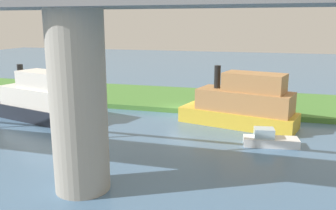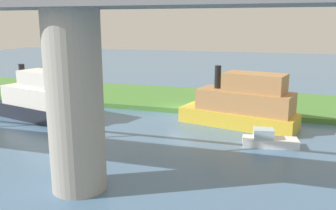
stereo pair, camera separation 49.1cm
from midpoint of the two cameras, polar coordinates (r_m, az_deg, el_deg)
ground_plane at (r=36.35m, az=2.48°, el=-1.37°), size 160.00×160.00×0.00m
grassy_bank at (r=41.98m, az=4.55°, el=0.90°), size 80.00×12.00×0.50m
bridge_pylon at (r=19.50m, az=-13.78°, el=0.29°), size 2.98×2.98×9.67m
person_on_bank at (r=37.17m, az=5.44°, el=0.81°), size 0.42×0.42×1.39m
mooring_post at (r=35.71m, az=9.58°, el=-0.26°), size 0.20×0.20×0.86m
houseboat_blue at (r=32.33m, az=12.12°, el=0.07°), size 10.75×5.79×5.23m
skiff_small at (r=36.11m, az=-19.26°, el=0.88°), size 10.46×5.77×5.08m
pontoon_yellow at (r=27.86m, az=16.13°, el=-5.36°), size 4.15×1.98×1.33m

